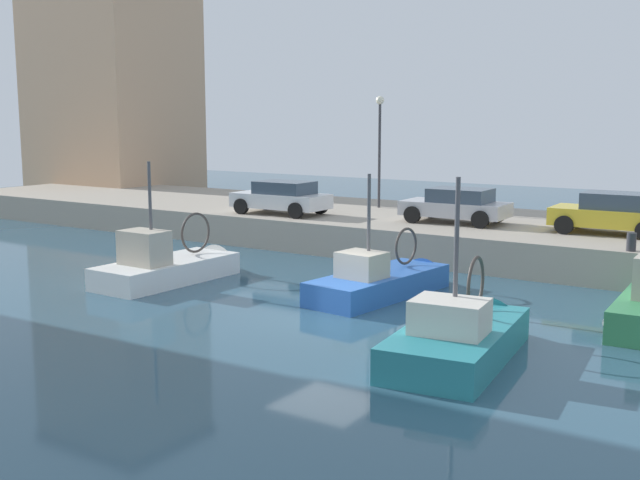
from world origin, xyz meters
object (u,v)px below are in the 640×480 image
at_px(parked_car_yellow, 612,213).
at_px(parked_car_white, 282,197).
at_px(quay_streetlamp, 380,133).
at_px(mooring_bollard_mid, 631,242).
at_px(fishing_boat_white, 175,275).
at_px(parked_car_silver, 457,205).
at_px(fishing_boat_teal, 462,350).
at_px(fishing_boat_blue, 386,291).

distance_m(parked_car_yellow, parked_car_white, 12.74).
bearing_deg(quay_streetlamp, parked_car_yellow, -103.07).
xyz_separation_m(parked_car_white, mooring_bollard_mid, (-1.39, -13.96, -0.42)).
distance_m(fishing_boat_white, parked_car_yellow, 14.84).
distance_m(fishing_boat_white, parked_car_silver, 10.98).
xyz_separation_m(parked_car_silver, quay_streetlamp, (2.79, 4.91, 2.57)).
bearing_deg(fishing_boat_white, fishing_boat_teal, -102.21).
distance_m(fishing_boat_blue, quay_streetlamp, 12.57).
distance_m(fishing_boat_teal, fishing_boat_blue, 6.05).
bearing_deg(mooring_bollard_mid, parked_car_yellow, 22.77).
height_order(parked_car_silver, quay_streetlamp, quay_streetlamp).
bearing_deg(parked_car_white, fishing_boat_teal, -129.43).
distance_m(fishing_boat_teal, fishing_boat_white, 11.15).
relative_size(parked_car_yellow, parked_car_white, 0.97).
distance_m(fishing_boat_blue, fishing_boat_white, 6.90).
xyz_separation_m(fishing_boat_blue, parked_car_yellow, (7.74, -4.49, 1.83)).
height_order(fishing_boat_teal, fishing_boat_blue, fishing_boat_teal).
height_order(parked_car_silver, mooring_bollard_mid, parked_car_silver).
bearing_deg(fishing_boat_blue, fishing_boat_teal, -135.05).
height_order(fishing_boat_white, mooring_bollard_mid, fishing_boat_white).
height_order(fishing_boat_white, parked_car_silver, fishing_boat_white).
distance_m(fishing_boat_blue, mooring_bollard_mid, 7.51).
relative_size(parked_car_silver, parked_car_white, 0.99).
distance_m(parked_car_silver, quay_streetlamp, 6.21).
xyz_separation_m(fishing_boat_white, quay_streetlamp, (12.10, -0.65, 4.32)).
bearing_deg(mooring_bollard_mid, quay_streetlamp, 64.43).
bearing_deg(parked_car_white, fishing_boat_blue, -126.05).
height_order(fishing_boat_teal, mooring_bollard_mid, fishing_boat_teal).
relative_size(parked_car_white, quay_streetlamp, 0.83).
bearing_deg(fishing_boat_white, mooring_bollard_mid, -62.64).
bearing_deg(fishing_boat_teal, fishing_boat_blue, 44.95).
relative_size(fishing_boat_white, parked_car_silver, 1.41).
bearing_deg(parked_car_yellow, fishing_boat_teal, 178.99).
xyz_separation_m(fishing_boat_white, parked_car_white, (7.84, 1.50, 1.76)).
height_order(fishing_boat_blue, fishing_boat_white, fishing_boat_white).
bearing_deg(mooring_bollard_mid, parked_car_white, 84.31).
xyz_separation_m(parked_car_silver, parked_car_yellow, (0.36, -5.55, 0.05)).
xyz_separation_m(fishing_boat_blue, parked_car_white, (5.91, 8.12, 1.80)).
height_order(mooring_bollard_mid, quay_streetlamp, quay_streetlamp).
bearing_deg(parked_car_white, mooring_bollard_mid, -95.69).
xyz_separation_m(fishing_boat_blue, parked_car_silver, (7.38, 1.06, 1.78)).
relative_size(mooring_bollard_mid, quay_streetlamp, 0.11).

